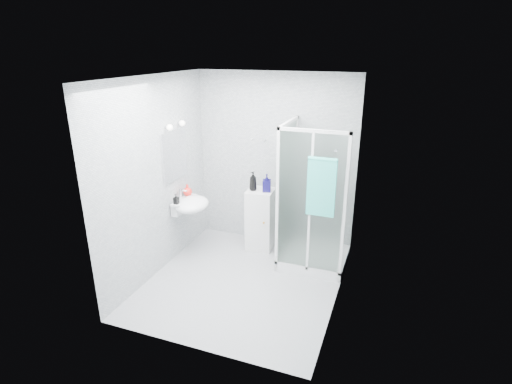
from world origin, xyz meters
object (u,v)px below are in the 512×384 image
at_px(shower_enclosure, 308,235).
at_px(shampoo_bottle_b, 267,183).
at_px(hand_towel, 321,186).
at_px(shampoo_bottle_a, 253,181).
at_px(soap_dispenser_black, 176,199).
at_px(soap_dispenser_orange, 188,190).
at_px(storage_cabinet, 260,219).
at_px(wall_basin, 190,204).

height_order(shower_enclosure, shampoo_bottle_b, shower_enclosure).
height_order(hand_towel, shampoo_bottle_a, hand_towel).
bearing_deg(soap_dispenser_black, shampoo_bottle_b, 34.27).
height_order(hand_towel, soap_dispenser_orange, hand_towel).
bearing_deg(soap_dispenser_black, shampoo_bottle_a, 39.23).
xyz_separation_m(soap_dispenser_orange, soap_dispenser_black, (0.02, -0.35, -0.01)).
relative_size(shower_enclosure, storage_cabinet, 2.15).
height_order(wall_basin, shampoo_bottle_a, shampoo_bottle_a).
bearing_deg(storage_cabinet, shampoo_bottle_a, -163.52).
xyz_separation_m(shampoo_bottle_b, soap_dispenser_black, (-1.07, -0.73, -0.13)).
bearing_deg(wall_basin, shampoo_bottle_a, 34.25).
height_order(storage_cabinet, shampoo_bottle_a, shampoo_bottle_a).
distance_m(storage_cabinet, shampoo_bottle_a, 0.62).
distance_m(storage_cabinet, soap_dispenser_black, 1.31).
relative_size(shampoo_bottle_b, soap_dispenser_orange, 1.54).
xyz_separation_m(wall_basin, hand_towel, (1.87, -0.09, 0.53)).
relative_size(storage_cabinet, soap_dispenser_orange, 5.51).
bearing_deg(soap_dispenser_black, wall_basin, 60.83).
bearing_deg(soap_dispenser_black, hand_towel, 3.04).
bearing_deg(shower_enclosure, storage_cabinet, 163.15).
distance_m(soap_dispenser_orange, soap_dispenser_black, 0.35).
bearing_deg(wall_basin, shower_enclosure, 10.81).
bearing_deg(storage_cabinet, soap_dispenser_black, -146.08).
height_order(shampoo_bottle_a, shampoo_bottle_b, shampoo_bottle_a).
xyz_separation_m(shampoo_bottle_b, soap_dispenser_orange, (-1.09, -0.38, -0.11)).
bearing_deg(soap_dispenser_orange, shampoo_bottle_a, 22.26).
bearing_deg(soap_dispenser_orange, shower_enclosure, 5.13).
distance_m(shower_enclosure, hand_towel, 0.99).
bearing_deg(wall_basin, soap_dispenser_orange, 128.16).
xyz_separation_m(hand_towel, soap_dispenser_black, (-1.98, -0.10, -0.40)).
height_order(shower_enclosure, soap_dispenser_orange, shower_enclosure).
relative_size(storage_cabinet, hand_towel, 1.25).
relative_size(shampoo_bottle_a, shampoo_bottle_b, 1.08).
bearing_deg(soap_dispenser_orange, hand_towel, -6.90).
height_order(shower_enclosure, wall_basin, shower_enclosure).
xyz_separation_m(shower_enclosure, soap_dispenser_orange, (-1.78, -0.16, 0.50)).
height_order(storage_cabinet, hand_towel, hand_towel).
height_order(shower_enclosure, shampoo_bottle_a, shower_enclosure).
xyz_separation_m(shower_enclosure, wall_basin, (-1.66, -0.32, 0.35)).
distance_m(shower_enclosure, shampoo_bottle_b, 0.95).
distance_m(shampoo_bottle_a, shampoo_bottle_b, 0.20).
height_order(soap_dispenser_orange, soap_dispenser_black, soap_dispenser_orange).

